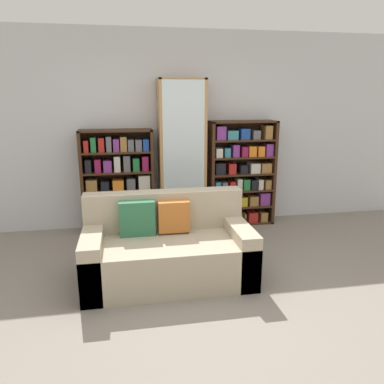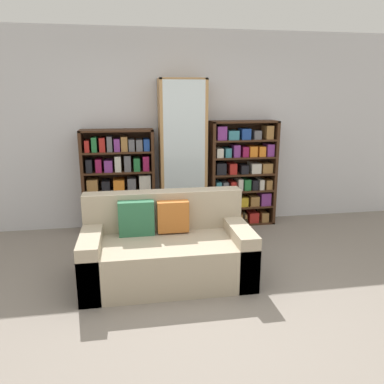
{
  "view_description": "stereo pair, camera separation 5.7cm",
  "coord_description": "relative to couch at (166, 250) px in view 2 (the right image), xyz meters",
  "views": [
    {
      "loc": [
        -0.71,
        -2.92,
        1.84
      ],
      "look_at": [
        0.07,
        1.34,
        0.71
      ],
      "focal_mm": 35.0,
      "sensor_mm": 36.0,
      "label": 1
    },
    {
      "loc": [
        -0.65,
        -2.93,
        1.84
      ],
      "look_at": [
        0.07,
        1.34,
        0.71
      ],
      "focal_mm": 35.0,
      "sensor_mm": 36.0,
      "label": 2
    }
  ],
  "objects": [
    {
      "name": "ground_plane",
      "position": [
        0.32,
        -0.61,
        -0.3
      ],
      "size": [
        16.0,
        16.0,
        0.0
      ],
      "primitive_type": "plane",
      "color": "gray"
    },
    {
      "name": "display_cabinet",
      "position": [
        0.39,
        1.52,
        0.72
      ],
      "size": [
        0.63,
        0.36,
        2.05
      ],
      "color": "#AD7F4C",
      "rests_on": "ground"
    },
    {
      "name": "wall_back",
      "position": [
        0.32,
        1.74,
        1.05
      ],
      "size": [
        7.09,
        0.06,
        2.7
      ],
      "color": "silver",
      "rests_on": "ground"
    },
    {
      "name": "bookshelf_left",
      "position": [
        -0.48,
        1.54,
        0.37
      ],
      "size": [
        0.97,
        0.32,
        1.4
      ],
      "color": "#3D2314",
      "rests_on": "ground"
    },
    {
      "name": "couch",
      "position": [
        0.0,
        0.0,
        0.0
      ],
      "size": [
        1.67,
        0.87,
        0.86
      ],
      "color": "tan",
      "rests_on": "ground"
    },
    {
      "name": "bookshelf_right",
      "position": [
        1.26,
        1.54,
        0.42
      ],
      "size": [
        0.95,
        0.32,
        1.49
      ],
      "color": "#3D2314",
      "rests_on": "ground"
    },
    {
      "name": "wine_bottle",
      "position": [
        1.07,
        0.79,
        -0.14
      ],
      "size": [
        0.09,
        0.09,
        0.39
      ],
      "color": "black",
      "rests_on": "ground"
    }
  ]
}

